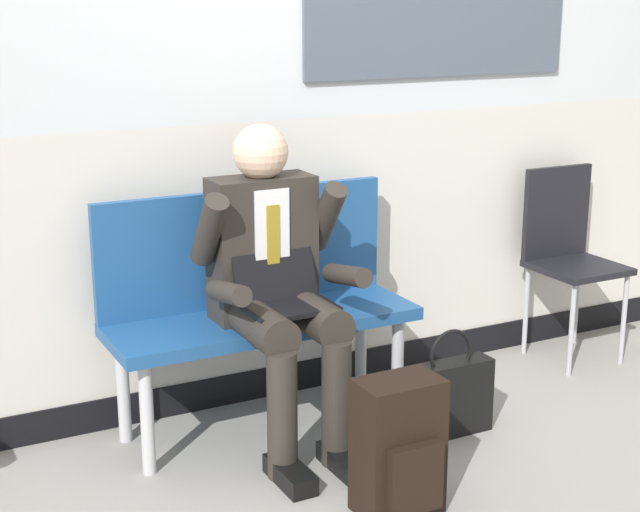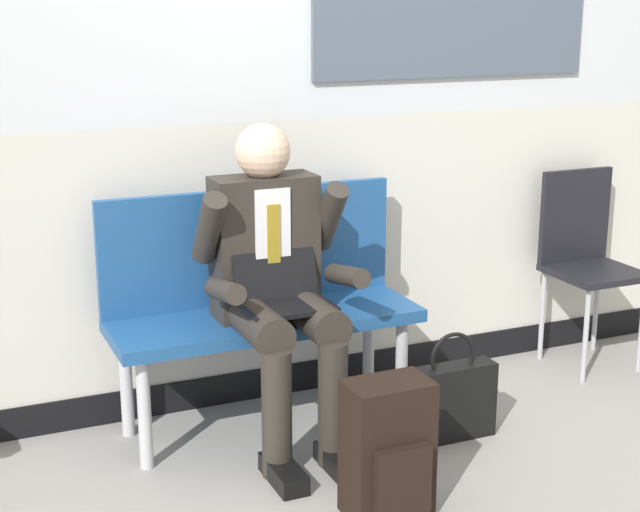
# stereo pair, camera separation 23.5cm
# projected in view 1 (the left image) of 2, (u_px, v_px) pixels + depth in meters

# --- Properties ---
(ground_plane) EXTENTS (18.00, 18.00, 0.00)m
(ground_plane) POSITION_uv_depth(u_px,v_px,m) (379.00, 454.00, 3.64)
(ground_plane) COLOR gray
(station_wall) EXTENTS (6.05, 0.17, 2.92)m
(station_wall) POSITION_uv_depth(u_px,v_px,m) (292.00, 53.00, 3.92)
(station_wall) COLOR silver
(station_wall) RESTS_ON ground
(bench_with_person) EXTENTS (1.22, 0.42, 0.95)m
(bench_with_person) POSITION_uv_depth(u_px,v_px,m) (255.00, 294.00, 3.79)
(bench_with_person) COLOR navy
(bench_with_person) RESTS_ON ground
(person_seated) EXTENTS (0.57, 0.70, 1.23)m
(person_seated) POSITION_uv_depth(u_px,v_px,m) (276.00, 281.00, 3.58)
(person_seated) COLOR #2D2823
(person_seated) RESTS_ON ground
(backpack) EXTENTS (0.28, 0.22, 0.47)m
(backpack) POSITION_uv_depth(u_px,v_px,m) (399.00, 448.00, 3.18)
(backpack) COLOR black
(backpack) RESTS_ON ground
(handbag) EXTENTS (0.36, 0.10, 0.44)m
(handbag) POSITION_uv_depth(u_px,v_px,m) (449.00, 396.00, 3.77)
(handbag) COLOR black
(handbag) RESTS_ON ground
(folding_chair) EXTENTS (0.38, 0.38, 0.91)m
(folding_chair) POSITION_uv_depth(u_px,v_px,m) (567.00, 245.00, 4.54)
(folding_chair) COLOR black
(folding_chair) RESTS_ON ground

